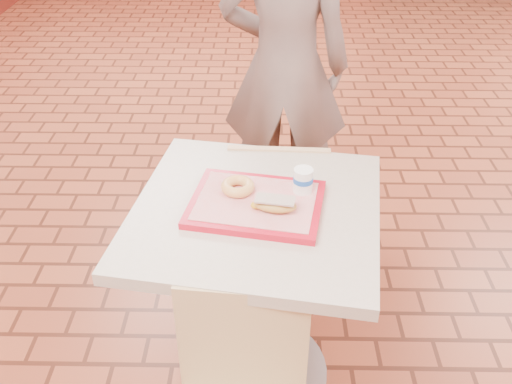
{
  "coord_description": "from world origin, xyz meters",
  "views": [
    {
      "loc": [
        -1.0,
        -2.34,
        1.95
      ],
      "look_at": [
        -1.02,
        -0.81,
        0.91
      ],
      "focal_mm": 40.0,
      "sensor_mm": 36.0,
      "label": 1
    }
  ],
  "objects_px": {
    "chair_main_back": "(278,211)",
    "customer": "(285,67)",
    "ring_donut": "(238,186)",
    "paper_cup": "(303,180)",
    "serving_tray": "(256,204)",
    "main_table": "(256,270)",
    "long_john_donut": "(274,205)"
  },
  "relations": [
    {
      "from": "chair_main_back",
      "to": "customer",
      "type": "bearing_deg",
      "value": -90.51
    },
    {
      "from": "ring_donut",
      "to": "paper_cup",
      "type": "xyz_separation_m",
      "value": [
        0.22,
        0.01,
        0.02
      ]
    },
    {
      "from": "serving_tray",
      "to": "ring_donut",
      "type": "distance_m",
      "value": 0.09
    },
    {
      "from": "main_table",
      "to": "customer",
      "type": "height_order",
      "value": "customer"
    },
    {
      "from": "chair_main_back",
      "to": "customer",
      "type": "relative_size",
      "value": 0.49
    },
    {
      "from": "chair_main_back",
      "to": "paper_cup",
      "type": "bearing_deg",
      "value": 101.88
    },
    {
      "from": "main_table",
      "to": "serving_tray",
      "type": "xyz_separation_m",
      "value": [
        0.0,
        0.0,
        0.29
      ]
    },
    {
      "from": "ring_donut",
      "to": "long_john_donut",
      "type": "distance_m",
      "value": 0.16
    },
    {
      "from": "main_table",
      "to": "long_john_donut",
      "type": "bearing_deg",
      "value": -41.48
    },
    {
      "from": "customer",
      "to": "long_john_donut",
      "type": "distance_m",
      "value": 1.19
    },
    {
      "from": "paper_cup",
      "to": "customer",
      "type": "bearing_deg",
      "value": 91.76
    },
    {
      "from": "customer",
      "to": "paper_cup",
      "type": "bearing_deg",
      "value": 96.74
    },
    {
      "from": "customer",
      "to": "ring_donut",
      "type": "height_order",
      "value": "customer"
    },
    {
      "from": "serving_tray",
      "to": "chair_main_back",
      "type": "bearing_deg",
      "value": 79.79
    },
    {
      "from": "paper_cup",
      "to": "long_john_donut",
      "type": "bearing_deg",
      "value": -131.13
    },
    {
      "from": "long_john_donut",
      "to": "main_table",
      "type": "bearing_deg",
      "value": 138.52
    },
    {
      "from": "customer",
      "to": "ring_donut",
      "type": "bearing_deg",
      "value": 85.26
    },
    {
      "from": "chair_main_back",
      "to": "customer",
      "type": "xyz_separation_m",
      "value": [
        0.04,
        0.65,
        0.4
      ]
    },
    {
      "from": "main_table",
      "to": "paper_cup",
      "type": "bearing_deg",
      "value": 21.19
    },
    {
      "from": "chair_main_back",
      "to": "ring_donut",
      "type": "xyz_separation_m",
      "value": [
        -0.15,
        -0.43,
        0.41
      ]
    },
    {
      "from": "chair_main_back",
      "to": "ring_donut",
      "type": "height_order",
      "value": "ring_donut"
    },
    {
      "from": "long_john_donut",
      "to": "paper_cup",
      "type": "relative_size",
      "value": 1.84
    },
    {
      "from": "serving_tray",
      "to": "ring_donut",
      "type": "bearing_deg",
      "value": 138.57
    },
    {
      "from": "serving_tray",
      "to": "long_john_donut",
      "type": "xyz_separation_m",
      "value": [
        0.06,
        -0.05,
        0.03
      ]
    },
    {
      "from": "chair_main_back",
      "to": "long_john_donut",
      "type": "bearing_deg",
      "value": 89.53
    },
    {
      "from": "long_john_donut",
      "to": "paper_cup",
      "type": "xyz_separation_m",
      "value": [
        0.1,
        0.11,
        0.02
      ]
    },
    {
      "from": "ring_donut",
      "to": "long_john_donut",
      "type": "height_order",
      "value": "long_john_donut"
    },
    {
      "from": "customer",
      "to": "main_table",
      "type": "bearing_deg",
      "value": 88.82
    },
    {
      "from": "long_john_donut",
      "to": "chair_main_back",
      "type": "bearing_deg",
      "value": 86.91
    },
    {
      "from": "chair_main_back",
      "to": "main_table",
      "type": "bearing_deg",
      "value": 82.41
    },
    {
      "from": "main_table",
      "to": "ring_donut",
      "type": "height_order",
      "value": "ring_donut"
    },
    {
      "from": "serving_tray",
      "to": "long_john_donut",
      "type": "bearing_deg",
      "value": -41.48
    }
  ]
}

